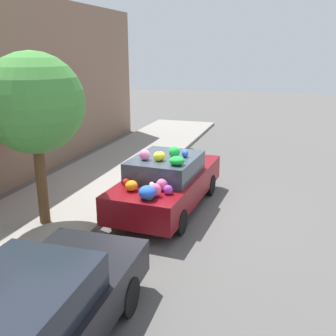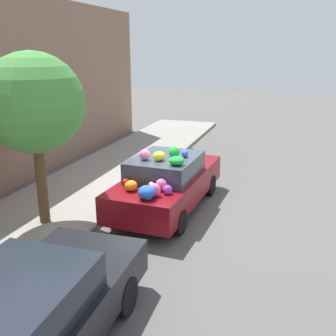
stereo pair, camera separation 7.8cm
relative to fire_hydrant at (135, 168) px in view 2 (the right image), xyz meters
The scene contains 6 objects.
ground_plane 2.33m from the fire_hydrant, 136.56° to the right, with size 60.00×60.00×0.00m, color #565451.
sidewalk_curb 2.05m from the fire_hydrant, 145.65° to the left, with size 24.00×3.20×0.12m.
street_tree 4.40m from the fire_hydrant, 167.94° to the left, with size 2.18×2.18×3.85m.
fire_hydrant is the anchor object (origin of this frame).
art_car 2.37m from the fire_hydrant, 136.71° to the right, with size 4.37×1.91×1.70m.
parked_car_plain 7.57m from the fire_hydrant, 167.95° to the right, with size 4.53×1.85×1.37m.
Camera 2 is at (-9.08, -3.01, 3.99)m, focal length 42.00 mm.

